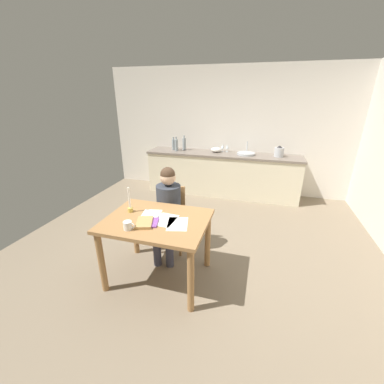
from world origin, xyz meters
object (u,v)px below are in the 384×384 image
book_magazine (144,223)px  wine_glass_near_sink (227,147)px  bottle_vinegar (176,145)px  stovetop_kettle (279,152)px  person_seated (168,207)px  bottle_oil (174,144)px  chair_at_table (171,215)px  bottle_wine_red (184,144)px  wine_glass_by_kettle (223,147)px  candlestick (130,205)px  dining_table (157,229)px  coffee_mug (128,225)px  book_cookery (150,222)px  mixing_bowl (216,150)px  sink_unit (246,153)px

book_magazine → wine_glass_near_sink: (0.38, 3.14, 0.22)m
bottle_vinegar → stovetop_kettle: (2.11, 0.06, -0.03)m
person_seated → book_magazine: (-0.00, -0.65, 0.11)m
bottle_oil → chair_at_table: bearing=-71.0°
person_seated → bottle_wine_red: 2.52m
wine_glass_by_kettle → book_magazine: bearing=-95.1°
candlestick → bottle_wine_red: bearing=95.4°
bottle_oil → dining_table: bearing=-73.4°
coffee_mug → book_cookery: bearing=48.7°
chair_at_table → bottle_vinegar: (-0.67, 2.13, 0.54)m
wine_glass_near_sink → bottle_oil: bearing=-174.6°
book_magazine → bottle_oil: bearing=85.9°
stovetop_kettle → mixing_bowl: bearing=176.7°
book_magazine → stovetop_kettle: 3.32m
sink_unit → stovetop_kettle: size_ratio=1.64×
chair_at_table → coffee_mug: size_ratio=7.11×
person_seated → bottle_oil: 2.53m
sink_unit → chair_at_table: bearing=-110.3°
candlestick → book_cookery: 0.39m
chair_at_table → stovetop_kettle: (1.44, 2.19, 0.51)m
coffee_mug → bottle_oil: 3.25m
bottle_vinegar → bottle_wine_red: bottle_wine_red is taller
dining_table → bottle_oil: size_ratio=3.99×
book_magazine → book_cookery: size_ratio=1.22×
dining_table → book_cookery: book_cookery is taller
book_magazine → stovetop_kettle: size_ratio=1.13×
coffee_mug → chair_at_table: bearing=84.7°
wine_glass_by_kettle → coffee_mug: bearing=-96.7°
sink_unit → bottle_vinegar: bearing=-177.6°
stovetop_kettle → wine_glass_near_sink: stovetop_kettle is taller
bottle_oil → bottle_wine_red: bottle_wine_red is taller
coffee_mug → book_magazine: (0.11, 0.15, -0.03)m
book_cookery → sink_unit: size_ratio=0.56×
book_magazine → wine_glass_near_sink: size_ratio=1.61×
bottle_wine_red → dining_table: bearing=-77.9°
candlestick → bottle_vinegar: size_ratio=0.99×
coffee_mug → stovetop_kettle: size_ratio=0.55×
chair_at_table → book_cookery: bearing=-85.0°
chair_at_table → sink_unit: 2.38m
sink_unit → wine_glass_by_kettle: bearing=164.1°
stovetop_kettle → dining_table: bearing=-115.2°
dining_table → coffee_mug: size_ratio=9.15×
bottle_wine_red → book_magazine: bearing=-79.8°
chair_at_table → bottle_oil: size_ratio=3.10×
sink_unit → bottle_vinegar: (-1.48, -0.06, 0.11)m
sink_unit → mixing_bowl: sink_unit is taller
bottle_vinegar → dining_table: bearing=-74.7°
bottle_vinegar → stovetop_kettle: size_ratio=1.37×
dining_table → wine_glass_by_kettle: size_ratio=7.25×
bottle_oil → stovetop_kettle: bearing=-1.0°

